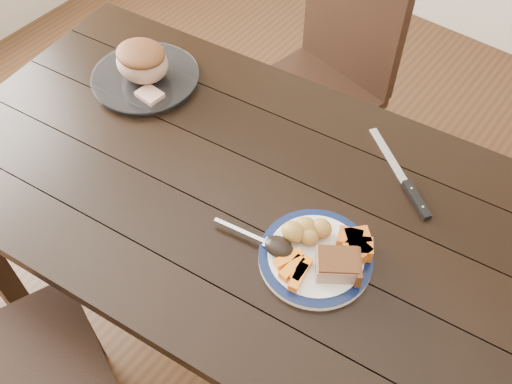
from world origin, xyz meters
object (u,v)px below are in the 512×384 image
Objects in this scene: chair_far at (326,73)px; fork at (253,237)px; dining_table at (237,206)px; dinner_plate at (315,257)px; carving_knife at (409,188)px; pork_slice at (337,265)px; serving_platter at (146,79)px; roast_joint at (142,63)px.

chair_far is 0.94m from fork.
dining_table is 6.47× the size of dinner_plate.
carving_knife is at bearing 35.58° from dining_table.
pork_slice is 0.34× the size of carving_knife.
fork is at bearing -22.75° from serving_platter.
serving_platter is at bearing 76.34° from chair_far.
pork_slice is at bearing -10.81° from dining_table.
carving_knife is at bearing 149.29° from chair_far.
chair_far reaches higher than roast_joint.
serving_platter is 1.93× the size of roast_joint.
carving_knife is (0.82, 0.11, -0.00)m from serving_platter.
dining_table is 6.20× the size of carving_knife.
fork is at bearing 122.09° from chair_far.
dining_table is at bearing 167.98° from dinner_plate.
dining_table is at bearing 132.35° from fork.
roast_joint is (-0.46, 0.14, 0.16)m from dining_table.
dinner_plate reaches higher than carving_knife.
chair_far reaches higher than serving_platter.
roast_joint is at bearing 165.52° from pork_slice.
fork reaches higher than serving_platter.
chair_far is at bearing 65.52° from serving_platter.
dining_table is 0.37m from pork_slice.
dinner_plate is 0.96× the size of carving_knife.
fork is at bearing -22.75° from roast_joint.
pork_slice is at bearing -14.48° from serving_platter.
chair_far is at bearing 101.63° from fork.
dinner_plate is 0.77m from serving_platter.
serving_platter is at bearing 164.79° from dinner_plate.
fork is (0.14, -0.11, 0.11)m from dining_table.
dinner_plate is at bearing -12.02° from dining_table.
roast_joint reaches higher than dinner_plate.
dining_table is 18.24× the size of pork_slice.
fork is at bearing -161.06° from dinner_plate.
dinner_plate is at bearing 131.52° from chair_far.
dinner_plate is at bearing -15.21° from roast_joint.
roast_joint is (-0.60, 0.25, 0.05)m from fork.
serving_platter reaches higher than dinner_plate.
fork is (-0.20, -0.04, -0.02)m from pork_slice.
chair_far is 9.99× the size of pork_slice.
pork_slice is (0.34, -0.07, 0.13)m from dining_table.
pork_slice is at bearing -14.48° from roast_joint.
chair_far reaches higher than dinner_plate.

